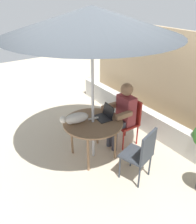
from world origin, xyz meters
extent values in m
plane|color=beige|center=(0.00, 0.00, 0.00)|extent=(14.00, 14.00, 0.00)
cube|color=tan|center=(0.00, 2.00, 0.99)|extent=(5.31, 0.08, 1.98)
cube|color=beige|center=(0.00, 1.40, 0.23)|extent=(4.77, 0.20, 0.46)
cylinder|color=brown|center=(0.00, 0.00, 0.69)|extent=(0.99, 0.99, 0.03)
cylinder|color=brown|center=(0.27, 0.27, 0.34)|extent=(0.04, 0.04, 0.67)
cylinder|color=brown|center=(-0.27, 0.27, 0.34)|extent=(0.04, 0.04, 0.67)
cylinder|color=brown|center=(-0.27, -0.27, 0.34)|extent=(0.04, 0.04, 0.67)
cylinder|color=brown|center=(0.27, -0.27, 0.34)|extent=(0.04, 0.04, 0.67)
cylinder|color=#B7B7BC|center=(0.00, 0.00, 1.12)|extent=(0.04, 0.04, 2.24)
cone|color=#2D3338|center=(0.00, 0.00, 2.26)|extent=(2.49, 2.49, 0.37)
sphere|color=#B7B7BC|center=(0.00, 0.00, 2.27)|extent=(0.06, 0.06, 0.06)
cube|color=maroon|center=(0.00, 0.71, 0.42)|extent=(0.40, 0.40, 0.04)
cube|color=maroon|center=(0.00, 0.89, 0.66)|extent=(0.40, 0.04, 0.44)
cylinder|color=maroon|center=(0.17, 0.88, 0.20)|extent=(0.03, 0.03, 0.41)
cylinder|color=maroon|center=(-0.17, 0.88, 0.20)|extent=(0.03, 0.03, 0.41)
cylinder|color=maroon|center=(-0.17, 0.54, 0.20)|extent=(0.03, 0.03, 0.41)
cylinder|color=maroon|center=(0.17, 0.54, 0.20)|extent=(0.03, 0.03, 0.41)
cube|color=#33383F|center=(0.79, 0.25, 0.42)|extent=(0.50, 0.50, 0.04)
cube|color=#33383F|center=(0.96, 0.31, 0.66)|extent=(0.16, 0.39, 0.44)
cylinder|color=#33383F|center=(1.01, 0.14, 0.20)|extent=(0.03, 0.03, 0.41)
cylinder|color=#33383F|center=(0.90, 0.47, 0.20)|extent=(0.03, 0.03, 0.41)
cylinder|color=#33383F|center=(0.58, 0.36, 0.20)|extent=(0.03, 0.03, 0.41)
cylinder|color=#33383F|center=(0.68, 0.04, 0.20)|extent=(0.03, 0.03, 0.41)
cube|color=maroon|center=(0.00, 0.71, 0.71)|extent=(0.34, 0.20, 0.54)
sphere|color=#936B4C|center=(0.00, 0.70, 1.11)|extent=(0.22, 0.22, 0.22)
cube|color=#383842|center=(-0.08, 0.56, 0.49)|extent=(0.12, 0.30, 0.12)
cylinder|color=#383842|center=(-0.08, 0.41, 0.22)|extent=(0.10, 0.10, 0.44)
cube|color=#383842|center=(0.08, 0.56, 0.49)|extent=(0.12, 0.30, 0.12)
cylinder|color=#383842|center=(0.08, 0.41, 0.22)|extent=(0.10, 0.10, 0.44)
cube|color=#936B4C|center=(-0.20, 0.49, 0.76)|extent=(0.08, 0.32, 0.08)
cube|color=#936B4C|center=(0.20, 0.49, 0.76)|extent=(0.08, 0.32, 0.08)
cube|color=black|center=(0.00, 0.20, 0.71)|extent=(0.32, 0.25, 0.02)
cube|color=black|center=(0.01, 0.30, 0.82)|extent=(0.30, 0.09, 0.20)
cube|color=black|center=(0.01, 0.31, 0.82)|extent=(0.30, 0.09, 0.20)
ellipsoid|color=silver|center=(-0.13, -0.23, 0.79)|extent=(0.26, 0.43, 0.17)
sphere|color=silver|center=(-0.17, -0.46, 0.81)|extent=(0.11, 0.11, 0.11)
ellipsoid|color=white|center=(-0.15, -0.34, 0.75)|extent=(0.14, 0.14, 0.09)
cylinder|color=silver|center=(-0.05, 0.04, 0.73)|extent=(0.07, 0.18, 0.04)
cone|color=silver|center=(-0.20, -0.45, 0.86)|extent=(0.04, 0.04, 0.03)
cone|color=silver|center=(-0.14, -0.46, 0.86)|extent=(0.04, 0.04, 0.03)
camera|label=1|loc=(2.74, -1.75, 2.62)|focal=36.71mm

